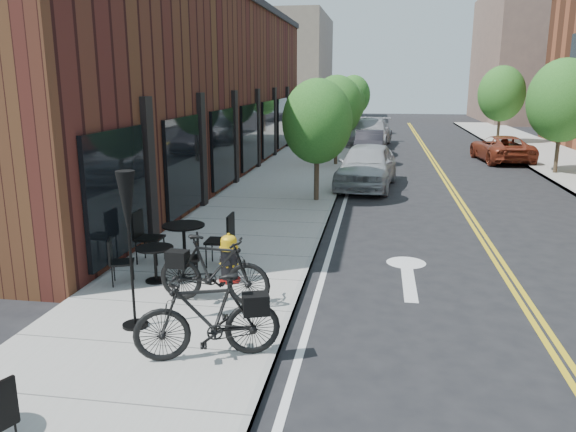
{
  "coord_description": "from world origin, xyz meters",
  "views": [
    {
      "loc": [
        1.31,
        -8.56,
        3.86
      ],
      "look_at": [
        -0.56,
        3.06,
        1.0
      ],
      "focal_mm": 35.0,
      "sensor_mm": 36.0,
      "label": 1
    }
  ],
  "objects_px": {
    "bistro_set_c": "(184,238)",
    "bistro_set_b": "(155,259)",
    "bicycle_right": "(214,270)",
    "patio_umbrella": "(128,217)",
    "parked_car_c": "(370,132)",
    "bicycle_left": "(207,317)",
    "parked_car_far": "(501,149)",
    "parked_car_a": "(367,165)",
    "parked_car_b": "(369,144)",
    "fire_hydrant": "(229,259)"
  },
  "relations": [
    {
      "from": "bistro_set_c",
      "to": "bicycle_left",
      "type": "bearing_deg",
      "value": -66.91
    },
    {
      "from": "fire_hydrant",
      "to": "bistro_set_c",
      "type": "bearing_deg",
      "value": 144.68
    },
    {
      "from": "fire_hydrant",
      "to": "bicycle_left",
      "type": "relative_size",
      "value": 0.47
    },
    {
      "from": "parked_car_c",
      "to": "parked_car_far",
      "type": "bearing_deg",
      "value": -35.88
    },
    {
      "from": "bistro_set_c",
      "to": "parked_car_far",
      "type": "xyz_separation_m",
      "value": [
        9.8,
        17.75,
        -0.03
      ]
    },
    {
      "from": "patio_umbrella",
      "to": "parked_car_far",
      "type": "relative_size",
      "value": 0.53
    },
    {
      "from": "fire_hydrant",
      "to": "bicycle_left",
      "type": "bearing_deg",
      "value": -79.34
    },
    {
      "from": "parked_car_a",
      "to": "parked_car_far",
      "type": "bearing_deg",
      "value": 57.32
    },
    {
      "from": "bicycle_right",
      "to": "bistro_set_b",
      "type": "relative_size",
      "value": 1.2
    },
    {
      "from": "bistro_set_b",
      "to": "bistro_set_c",
      "type": "relative_size",
      "value": 0.83
    },
    {
      "from": "bistro_set_c",
      "to": "bicycle_right",
      "type": "bearing_deg",
      "value": -58.68
    },
    {
      "from": "fire_hydrant",
      "to": "bistro_set_c",
      "type": "relative_size",
      "value": 0.47
    },
    {
      "from": "parked_car_c",
      "to": "parked_car_a",
      "type": "bearing_deg",
      "value": -83.73
    },
    {
      "from": "bistro_set_b",
      "to": "patio_umbrella",
      "type": "xyz_separation_m",
      "value": [
        0.45,
        -1.96,
        1.31
      ]
    },
    {
      "from": "fire_hydrant",
      "to": "parked_car_b",
      "type": "bearing_deg",
      "value": 84.64
    },
    {
      "from": "parked_car_a",
      "to": "parked_car_b",
      "type": "distance_m",
      "value": 8.76
    },
    {
      "from": "fire_hydrant",
      "to": "bistro_set_c",
      "type": "xyz_separation_m",
      "value": [
        -1.2,
        0.89,
        0.1
      ]
    },
    {
      "from": "bistro_set_c",
      "to": "patio_umbrella",
      "type": "distance_m",
      "value": 3.32
    },
    {
      "from": "parked_car_c",
      "to": "bistro_set_c",
      "type": "bearing_deg",
      "value": -92.48
    },
    {
      "from": "bicycle_left",
      "to": "parked_car_a",
      "type": "bearing_deg",
      "value": 153.39
    },
    {
      "from": "fire_hydrant",
      "to": "patio_umbrella",
      "type": "height_order",
      "value": "patio_umbrella"
    },
    {
      "from": "bicycle_right",
      "to": "patio_umbrella",
      "type": "relative_size",
      "value": 0.81
    },
    {
      "from": "patio_umbrella",
      "to": "parked_car_a",
      "type": "bearing_deg",
      "value": 75.94
    },
    {
      "from": "bicycle_right",
      "to": "parked_car_c",
      "type": "bearing_deg",
      "value": -0.59
    },
    {
      "from": "bicycle_right",
      "to": "bistro_set_b",
      "type": "distance_m",
      "value": 1.65
    },
    {
      "from": "bicycle_left",
      "to": "patio_umbrella",
      "type": "height_order",
      "value": "patio_umbrella"
    },
    {
      "from": "bistro_set_b",
      "to": "parked_car_c",
      "type": "distance_m",
      "value": 24.81
    },
    {
      "from": "bicycle_right",
      "to": "parked_car_b",
      "type": "bearing_deg",
      "value": -1.82
    },
    {
      "from": "bistro_set_b",
      "to": "bistro_set_c",
      "type": "height_order",
      "value": "bistro_set_c"
    },
    {
      "from": "bistro_set_c",
      "to": "parked_car_c",
      "type": "relative_size",
      "value": 0.36
    },
    {
      "from": "bicycle_left",
      "to": "parked_car_c",
      "type": "bearing_deg",
      "value": 157.34
    },
    {
      "from": "parked_car_c",
      "to": "parked_car_far",
      "type": "relative_size",
      "value": 1.23
    },
    {
      "from": "bicycle_right",
      "to": "bistro_set_c",
      "type": "relative_size",
      "value": 0.99
    },
    {
      "from": "fire_hydrant",
      "to": "bistro_set_b",
      "type": "relative_size",
      "value": 0.57
    },
    {
      "from": "fire_hydrant",
      "to": "bicycle_right",
      "type": "bearing_deg",
      "value": -87.63
    },
    {
      "from": "bicycle_right",
      "to": "parked_car_a",
      "type": "bearing_deg",
      "value": -6.63
    },
    {
      "from": "bicycle_left",
      "to": "parked_car_c",
      "type": "distance_m",
      "value": 27.37
    },
    {
      "from": "fire_hydrant",
      "to": "parked_car_far",
      "type": "bearing_deg",
      "value": 66.41
    },
    {
      "from": "parked_car_b",
      "to": "parked_car_far",
      "type": "distance_m",
      "value": 6.42
    },
    {
      "from": "fire_hydrant",
      "to": "parked_car_c",
      "type": "relative_size",
      "value": 0.17
    },
    {
      "from": "patio_umbrella",
      "to": "parked_car_a",
      "type": "xyz_separation_m",
      "value": [
        3.25,
        12.98,
        -1.06
      ]
    },
    {
      "from": "bistro_set_c",
      "to": "bistro_set_b",
      "type": "bearing_deg",
      "value": -99.87
    },
    {
      "from": "bicycle_left",
      "to": "bistro_set_b",
      "type": "bearing_deg",
      "value": -164.86
    },
    {
      "from": "patio_umbrella",
      "to": "parked_car_far",
      "type": "height_order",
      "value": "patio_umbrella"
    },
    {
      "from": "patio_umbrella",
      "to": "bicycle_left",
      "type": "bearing_deg",
      "value": -29.24
    },
    {
      "from": "patio_umbrella",
      "to": "bicycle_right",
      "type": "bearing_deg",
      "value": 49.41
    },
    {
      "from": "bistro_set_c",
      "to": "parked_car_far",
      "type": "distance_m",
      "value": 20.27
    },
    {
      "from": "bistro_set_b",
      "to": "parked_car_far",
      "type": "height_order",
      "value": "parked_car_far"
    },
    {
      "from": "bistro_set_b",
      "to": "parked_car_c",
      "type": "xyz_separation_m",
      "value": [
        3.58,
        24.55,
        0.25
      ]
    },
    {
      "from": "parked_car_a",
      "to": "parked_car_far",
      "type": "xyz_separation_m",
      "value": [
        6.28,
        7.84,
        -0.18
      ]
    }
  ]
}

